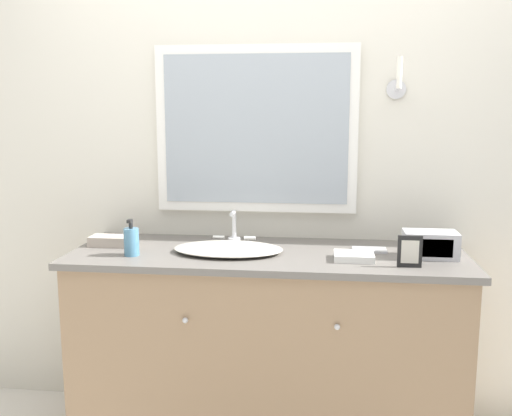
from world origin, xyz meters
name	(u,v)px	position (x,y,z in m)	size (l,w,h in m)	color
wall_back	(274,163)	(0.00, 0.67, 1.28)	(8.00, 0.18, 2.55)	silver
vanity_counter	(267,347)	(0.00, 0.33, 0.46)	(1.77, 0.62, 0.91)	#937556
sink_basin	(228,248)	(-0.17, 0.31, 0.93)	(0.49, 0.36, 0.16)	silver
soap_bottle	(131,241)	(-0.59, 0.20, 0.97)	(0.07, 0.07, 0.16)	teal
appliance_box	(430,245)	(0.71, 0.32, 0.97)	(0.23, 0.14, 0.11)	#BCBCC1
picture_frame	(410,252)	(0.60, 0.15, 0.97)	(0.10, 0.01, 0.13)	black
hand_towel_near_sink	(354,256)	(0.38, 0.24, 0.92)	(0.17, 0.14, 0.03)	white
hand_towel_far_corner	(112,241)	(-0.74, 0.37, 0.93)	(0.20, 0.10, 0.05)	#B7A899
metal_tray	(369,250)	(0.46, 0.41, 0.91)	(0.15, 0.10, 0.01)	#ADADB2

